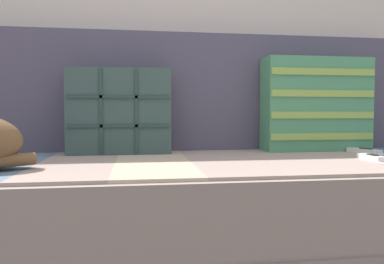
{
  "coord_description": "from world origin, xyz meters",
  "views": [
    {
      "loc": [
        -0.18,
        -1.2,
        0.53
      ],
      "look_at": [
        0.01,
        0.04,
        0.46
      ],
      "focal_mm": 35.0,
      "sensor_mm": 36.0,
      "label": 1
    }
  ],
  "objects_px": {
    "game_remote_near": "(365,151)",
    "couch": "(187,210)",
    "throw_pillow_striped": "(316,105)",
    "throw_pillow_quilted": "(120,111)",
    "game_remote_far": "(372,158)"
  },
  "relations": [
    {
      "from": "game_remote_near",
      "to": "game_remote_far",
      "type": "distance_m",
      "value": 0.24
    },
    {
      "from": "couch",
      "to": "game_remote_near",
      "type": "xyz_separation_m",
      "value": [
        0.74,
        0.08,
        0.19
      ]
    },
    {
      "from": "couch",
      "to": "throw_pillow_quilted",
      "type": "height_order",
      "value": "throw_pillow_quilted"
    },
    {
      "from": "game_remote_near",
      "to": "throw_pillow_striped",
      "type": "bearing_deg",
      "value": 135.82
    },
    {
      "from": "couch",
      "to": "game_remote_near",
      "type": "height_order",
      "value": "game_remote_near"
    },
    {
      "from": "throw_pillow_striped",
      "to": "game_remote_far",
      "type": "distance_m",
      "value": 0.41
    },
    {
      "from": "throw_pillow_striped",
      "to": "game_remote_far",
      "type": "bearing_deg",
      "value": -85.09
    },
    {
      "from": "throw_pillow_quilted",
      "to": "game_remote_near",
      "type": "relative_size",
      "value": 2.05
    },
    {
      "from": "couch",
      "to": "game_remote_far",
      "type": "bearing_deg",
      "value": -12.53
    },
    {
      "from": "throw_pillow_quilted",
      "to": "game_remote_far",
      "type": "bearing_deg",
      "value": -22.26
    },
    {
      "from": "game_remote_near",
      "to": "couch",
      "type": "bearing_deg",
      "value": -174.17
    },
    {
      "from": "game_remote_near",
      "to": "game_remote_far",
      "type": "height_order",
      "value": "same"
    },
    {
      "from": "couch",
      "to": "throw_pillow_striped",
      "type": "relative_size",
      "value": 4.55
    },
    {
      "from": "couch",
      "to": "throw_pillow_striped",
      "type": "height_order",
      "value": "throw_pillow_striped"
    },
    {
      "from": "throw_pillow_quilted",
      "to": "game_remote_far",
      "type": "height_order",
      "value": "throw_pillow_quilted"
    }
  ]
}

